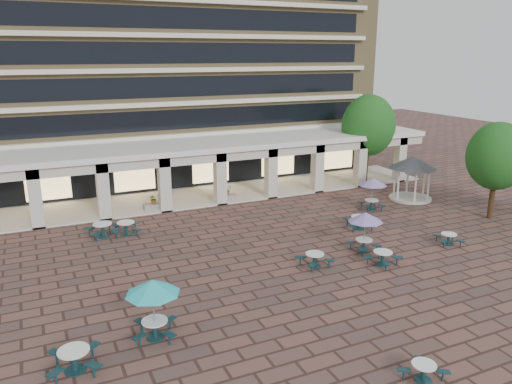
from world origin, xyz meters
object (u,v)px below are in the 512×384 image
picnic_table_3 (449,238)px  planter_right (227,194)px  picnic_table_2 (424,370)px  gazebo (413,167)px  planter_left (154,204)px

picnic_table_3 → planter_right: (-8.64, 13.94, 0.13)m
picnic_table_2 → picnic_table_3: size_ratio=0.92×
gazebo → planter_left: size_ratio=2.41×
gazebo → planter_left: 19.71m
gazebo → planter_right: 14.43m
picnic_table_3 → planter_right: bearing=142.0°
picnic_table_2 → planter_right: planter_right is taller
picnic_table_2 → planter_left: size_ratio=1.12×
picnic_table_2 → picnic_table_3: 13.96m
planter_right → picnic_table_3: bearing=-58.2°
gazebo → planter_right: size_ratio=2.41×
picnic_table_3 → picnic_table_2: bearing=-118.2°
picnic_table_2 → planter_right: size_ratio=1.12×
picnic_table_2 → planter_left: 23.51m
gazebo → planter_left: gazebo is taller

